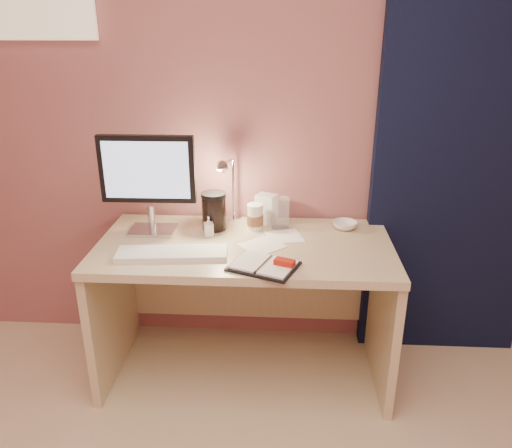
# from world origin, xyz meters

# --- Properties ---
(room) EXTENTS (3.50, 3.50, 3.50)m
(room) POSITION_xyz_m (0.95, 1.69, 1.14)
(room) COLOR #C6B28E
(room) RESTS_ON ground
(desk) EXTENTS (1.40, 0.70, 0.73)m
(desk) POSITION_xyz_m (0.00, 1.45, 0.50)
(desk) COLOR beige
(desk) RESTS_ON ground
(monitor) EXTENTS (0.46, 0.17, 0.49)m
(monitor) POSITION_xyz_m (-0.47, 1.49, 1.02)
(monitor) COLOR silver
(monitor) RESTS_ON desk
(keyboard) EXTENTS (0.50, 0.19, 0.02)m
(keyboard) POSITION_xyz_m (-0.32, 1.23, 0.74)
(keyboard) COLOR silver
(keyboard) RESTS_ON desk
(planner) EXTENTS (0.33, 0.29, 0.04)m
(planner) POSITION_xyz_m (0.11, 1.13, 0.74)
(planner) COLOR black
(planner) RESTS_ON desk
(paper_a) EXTENTS (0.20, 0.20, 0.00)m
(paper_a) POSITION_xyz_m (0.19, 1.47, 0.73)
(paper_a) COLOR white
(paper_a) RESTS_ON desk
(paper_c) EXTENTS (0.24, 0.24, 0.00)m
(paper_c) POSITION_xyz_m (0.08, 1.35, 0.73)
(paper_c) COLOR white
(paper_c) RESTS_ON desk
(coffee_cup) EXTENTS (0.08, 0.08, 0.13)m
(coffee_cup) POSITION_xyz_m (0.04, 1.56, 0.79)
(coffee_cup) COLOR silver
(coffee_cup) RESTS_ON desk
(clear_cup) EXTENTS (0.09, 0.09, 0.16)m
(clear_cup) POSITION_xyz_m (0.17, 1.59, 0.81)
(clear_cup) COLOR white
(clear_cup) RESTS_ON desk
(bowl) EXTENTS (0.16, 0.16, 0.04)m
(bowl) POSITION_xyz_m (0.49, 1.59, 0.75)
(bowl) COLOR white
(bowl) RESTS_ON desk
(lotion_bottle) EXTENTS (0.05, 0.06, 0.10)m
(lotion_bottle) POSITION_xyz_m (-0.18, 1.46, 0.78)
(lotion_bottle) COLOR silver
(lotion_bottle) RESTS_ON desk
(dark_jar) EXTENTS (0.12, 0.12, 0.17)m
(dark_jar) POSITION_xyz_m (-0.17, 1.55, 0.82)
(dark_jar) COLOR black
(dark_jar) RESTS_ON desk
(product_box) EXTENTS (0.12, 0.11, 0.15)m
(product_box) POSITION_xyz_m (0.09, 1.66, 0.80)
(product_box) COLOR silver
(product_box) RESTS_ON desk
(desk_lamp) EXTENTS (0.13, 0.21, 0.35)m
(desk_lamp) POSITION_xyz_m (-0.05, 1.61, 0.95)
(desk_lamp) COLOR silver
(desk_lamp) RESTS_ON desk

